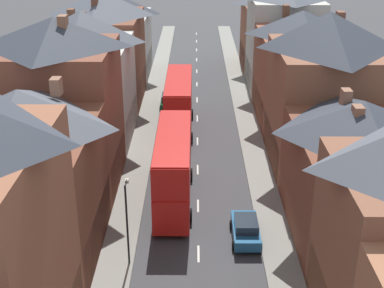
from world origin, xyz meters
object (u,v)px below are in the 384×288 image
object	(u,v)px
car_near_silver	(169,101)
double_decker_bus_mid_street	(179,103)
car_near_blue	(246,229)
double_decker_bus_lead	(173,167)
street_lamp	(127,218)

from	to	relation	value
car_near_silver	double_decker_bus_mid_street	bearing A→B (deg)	-78.60
double_decker_bus_mid_street	car_near_blue	size ratio (longest dim) A/B	2.70
double_decker_bus_lead	car_near_blue	xyz separation A→B (m)	(4.91, -5.16, -2.01)
car_near_blue	car_near_silver	bearing A→B (deg)	103.66
double_decker_bus_mid_street	street_lamp	size ratio (longest dim) A/B	1.96
double_decker_bus_lead	double_decker_bus_mid_street	bearing A→B (deg)	90.00
double_decker_bus_mid_street	car_near_silver	size ratio (longest dim) A/B	2.69
car_near_blue	car_near_silver	size ratio (longest dim) A/B	1.00
street_lamp	double_decker_bus_lead	bearing A→B (deg)	72.66
double_decker_bus_lead	car_near_silver	size ratio (longest dim) A/B	2.69
double_decker_bus_lead	car_near_silver	xyz separation A→B (m)	(-1.29, 20.34, -1.99)
double_decker_bus_lead	car_near_blue	world-z (taller)	double_decker_bus_lead
double_decker_bus_mid_street	car_near_blue	distance (m)	19.82
double_decker_bus_mid_street	car_near_silver	xyz separation A→B (m)	(-1.29, 6.40, -1.99)
double_decker_bus_lead	double_decker_bus_mid_street	size ratio (longest dim) A/B	1.00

